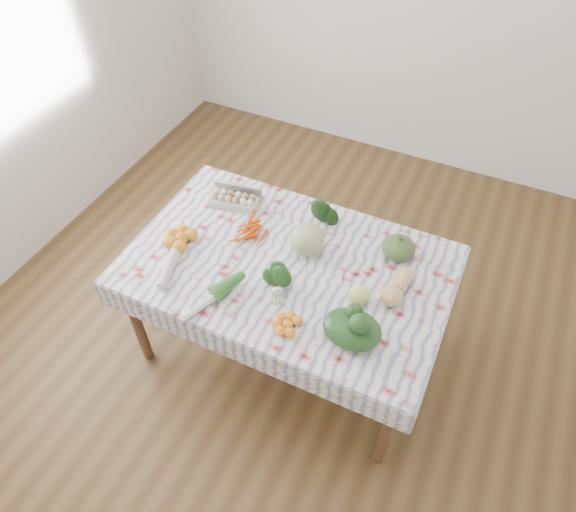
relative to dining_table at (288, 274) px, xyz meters
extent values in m
plane|color=#51361B|center=(0.00, 0.00, -0.68)|extent=(4.50, 4.50, 0.00)
cube|color=brown|center=(0.00, 0.00, 0.05)|extent=(1.60, 1.00, 0.04)
cylinder|color=brown|center=(-0.74, -0.44, -0.32)|extent=(0.06, 0.06, 0.71)
cylinder|color=brown|center=(0.74, -0.44, -0.32)|extent=(0.06, 0.06, 0.71)
cylinder|color=brown|center=(-0.74, 0.44, -0.32)|extent=(0.06, 0.06, 0.71)
cylinder|color=brown|center=(0.74, 0.44, -0.32)|extent=(0.06, 0.06, 0.71)
cube|color=white|center=(0.00, 0.00, 0.08)|extent=(1.66, 1.06, 0.01)
cube|color=#B8B8B3|center=(-0.47, 0.27, 0.12)|extent=(0.30, 0.16, 0.08)
cube|color=#ED4202|center=(-0.26, 0.10, 0.10)|extent=(0.25, 0.24, 0.04)
ellipsoid|color=black|center=(0.06, 0.31, 0.15)|extent=(0.16, 0.14, 0.13)
ellipsoid|color=#3E582A|center=(0.49, 0.30, 0.14)|extent=(0.21, 0.21, 0.11)
sphere|color=#A4B977|center=(0.05, 0.12, 0.17)|extent=(0.22, 0.22, 0.18)
ellipsoid|color=tan|center=(0.57, 0.05, 0.14)|extent=(0.14, 0.24, 0.11)
cube|color=orange|center=(-0.58, -0.11, 0.12)|extent=(0.25, 0.25, 0.08)
ellipsoid|color=#1C4818|center=(0.01, -0.18, 0.14)|extent=(0.20, 0.20, 0.11)
cube|color=orange|center=(0.17, -0.36, 0.11)|extent=(0.18, 0.18, 0.05)
sphere|color=#EAEF72|center=(0.41, -0.08, 0.14)|extent=(0.12, 0.12, 0.10)
ellipsoid|color=#173414|center=(0.45, -0.28, 0.14)|extent=(0.32, 0.28, 0.12)
cylinder|color=beige|center=(-0.54, -0.26, 0.11)|extent=(0.16, 0.37, 0.05)
cylinder|color=silver|center=(-0.23, -0.38, 0.10)|extent=(0.17, 0.37, 0.04)
camera|label=1|loc=(0.76, -1.60, 2.06)|focal=32.00mm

